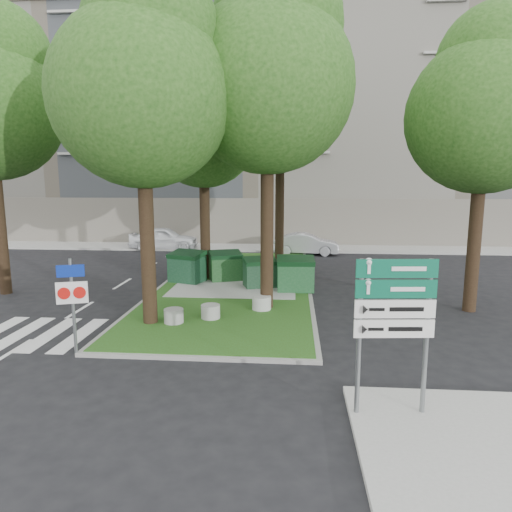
# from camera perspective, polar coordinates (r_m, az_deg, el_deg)

# --- Properties ---
(ground) EXTENTS (120.00, 120.00, 0.00)m
(ground) POSITION_cam_1_polar(r_m,az_deg,el_deg) (12.07, -9.71, -12.50)
(ground) COLOR black
(ground) RESTS_ON ground
(median_island) EXTENTS (6.00, 16.00, 0.12)m
(median_island) POSITION_cam_1_polar(r_m,az_deg,el_deg) (19.48, -2.48, -3.59)
(median_island) COLOR #294C15
(median_island) RESTS_ON ground
(median_kerb) EXTENTS (6.30, 16.30, 0.10)m
(median_kerb) POSITION_cam_1_polar(r_m,az_deg,el_deg) (19.48, -2.48, -3.62)
(median_kerb) COLOR gray
(median_kerb) RESTS_ON ground
(sidewalk_corner) EXTENTS (5.00, 4.00, 0.12)m
(sidewalk_corner) POSITION_cam_1_polar(r_m,az_deg,el_deg) (9.30, 28.82, -20.31)
(sidewalk_corner) COLOR #999993
(sidewalk_corner) RESTS_ON ground
(building_sidewalk) EXTENTS (42.00, 3.00, 0.12)m
(building_sidewalk) POSITION_cam_1_polar(r_m,az_deg,el_deg) (29.79, -0.94, 1.06)
(building_sidewalk) COLOR #999993
(building_sidewalk) RESTS_ON ground
(zebra_crossing) EXTENTS (5.00, 3.00, 0.01)m
(zebra_crossing) POSITION_cam_1_polar(r_m,az_deg,el_deg) (14.69, -22.71, -9.02)
(zebra_crossing) COLOR silver
(zebra_crossing) RESTS_ON ground
(apartment_building) EXTENTS (41.00, 12.00, 16.00)m
(apartment_building) POSITION_cam_1_polar(r_m,az_deg,el_deg) (37.09, 0.20, 15.06)
(apartment_building) COLOR tan
(apartment_building) RESTS_ON ground
(tree_median_near_left) EXTENTS (5.20, 5.20, 10.53)m
(tree_median_near_left) POSITION_cam_1_polar(r_m,az_deg,el_deg) (14.31, -13.76, 20.65)
(tree_median_near_left) COLOR black
(tree_median_near_left) RESTS_ON ground
(tree_median_near_right) EXTENTS (5.60, 5.60, 11.46)m
(tree_median_near_right) POSITION_cam_1_polar(r_m,az_deg,el_deg) (15.77, 1.82, 22.34)
(tree_median_near_right) COLOR black
(tree_median_near_right) RESTS_ON ground
(tree_median_mid) EXTENTS (4.80, 4.80, 9.99)m
(tree_median_mid) POSITION_cam_1_polar(r_m,az_deg,el_deg) (20.38, -6.35, 16.53)
(tree_median_mid) COLOR black
(tree_median_mid) RESTS_ON ground
(tree_median_far) EXTENTS (5.80, 5.80, 11.93)m
(tree_median_far) POSITION_cam_1_polar(r_m,az_deg,el_deg) (23.19, 3.33, 19.08)
(tree_median_far) COLOR black
(tree_median_far) RESTS_ON ground
(tree_street_right) EXTENTS (5.00, 5.00, 10.06)m
(tree_street_right) POSITION_cam_1_polar(r_m,az_deg,el_deg) (17.22, 27.00, 16.86)
(tree_street_right) COLOR black
(tree_street_right) RESTS_ON ground
(dumpster_a) EXTENTS (1.72, 1.46, 1.35)m
(dumpster_a) POSITION_cam_1_polar(r_m,az_deg,el_deg) (19.85, -8.61, -1.35)
(dumpster_a) COLOR #0E341D
(dumpster_a) RESTS_ON median_island
(dumpster_b) EXTENTS (1.63, 1.38, 1.29)m
(dumpster_b) POSITION_cam_1_polar(r_m,az_deg,el_deg) (20.01, -3.84, -1.26)
(dumpster_b) COLOR #123E15
(dumpster_b) RESTS_ON median_island
(dumpster_c) EXTENTS (1.54, 1.29, 1.23)m
(dumpster_c) POSITION_cam_1_polar(r_m,az_deg,el_deg) (18.74, 0.50, -2.08)
(dumpster_c) COLOR black
(dumpster_c) RESTS_ON median_island
(dumpster_d) EXTENTS (1.52, 1.10, 1.37)m
(dumpster_d) POSITION_cam_1_polar(r_m,az_deg,el_deg) (18.16, 4.95, -2.28)
(dumpster_d) COLOR #164721
(dumpster_d) RESTS_ON median_island
(bollard_left) EXTENTS (0.60, 0.60, 0.43)m
(bollard_left) POSITION_cam_1_polar(r_m,az_deg,el_deg) (14.44, -10.24, -7.36)
(bollard_left) COLOR gray
(bollard_left) RESTS_ON median_island
(bollard_right) EXTENTS (0.64, 0.64, 0.46)m
(bollard_right) POSITION_cam_1_polar(r_m,az_deg,el_deg) (15.60, 0.70, -5.86)
(bollard_right) COLOR #A8A9A4
(bollard_right) RESTS_ON median_island
(bollard_mid) EXTENTS (0.61, 0.61, 0.43)m
(bollard_mid) POSITION_cam_1_polar(r_m,az_deg,el_deg) (14.73, -5.70, -6.91)
(bollard_mid) COLOR #969591
(bollard_mid) RESTS_ON median_island
(litter_bin) EXTENTS (0.38, 0.38, 0.66)m
(litter_bin) POSITION_cam_1_polar(r_m,az_deg,el_deg) (20.58, 5.47, -1.79)
(litter_bin) COLOR #BCBF16
(litter_bin) RESTS_ON median_island
(traffic_sign_pole) EXTENTS (0.74, 0.28, 2.55)m
(traffic_sign_pole) POSITION_cam_1_polar(r_m,az_deg,el_deg) (12.46, -21.98, -4.46)
(traffic_sign_pole) COLOR slate
(traffic_sign_pole) RESTS_ON ground
(directional_sign) EXTENTS (1.49, 0.21, 2.97)m
(directional_sign) POSITION_cam_1_polar(r_m,az_deg,el_deg) (8.83, 16.89, -6.73)
(directional_sign) COLOR slate
(directional_sign) RESTS_ON sidewalk_corner
(car_white) EXTENTS (4.44, 2.04, 1.48)m
(car_white) POSITION_cam_1_polar(r_m,az_deg,el_deg) (29.83, -11.45, 2.19)
(car_white) COLOR white
(car_white) RESTS_ON ground
(car_silver) EXTENTS (3.97, 1.58, 1.28)m
(car_silver) POSITION_cam_1_polar(r_m,az_deg,el_deg) (27.53, 6.29, 1.51)
(car_silver) COLOR #B0B1B9
(car_silver) RESTS_ON ground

